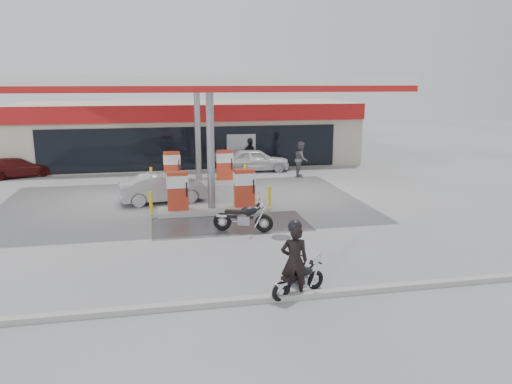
% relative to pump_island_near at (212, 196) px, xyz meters
% --- Properties ---
extents(ground, '(90.00, 90.00, 0.00)m').
position_rel_pump_island_near_xyz_m(ground, '(0.00, -2.00, -0.71)').
color(ground, gray).
rests_on(ground, ground).
extents(wet_patch, '(6.00, 3.00, 0.00)m').
position_rel_pump_island_near_xyz_m(wet_patch, '(0.50, -2.00, -0.71)').
color(wet_patch, '#4C4C4F').
rests_on(wet_patch, ground).
extents(drain_cover, '(0.70, 0.70, 0.01)m').
position_rel_pump_island_near_xyz_m(drain_cover, '(2.00, -4.00, -0.71)').
color(drain_cover, '#38383A').
rests_on(drain_cover, ground).
extents(kerb, '(28.00, 0.25, 0.15)m').
position_rel_pump_island_near_xyz_m(kerb, '(0.00, -9.00, -0.64)').
color(kerb, gray).
rests_on(kerb, ground).
extents(store_building, '(22.00, 8.22, 4.00)m').
position_rel_pump_island_near_xyz_m(store_building, '(0.01, 13.94, 1.30)').
color(store_building, '#B6AF98').
rests_on(store_building, ground).
extents(canopy, '(16.00, 10.02, 5.51)m').
position_rel_pump_island_near_xyz_m(canopy, '(0.00, 3.00, 4.56)').
color(canopy, silver).
rests_on(canopy, ground).
extents(pump_island_near, '(5.14, 1.30, 1.78)m').
position_rel_pump_island_near_xyz_m(pump_island_near, '(0.00, 0.00, 0.00)').
color(pump_island_near, '#9E9E99').
rests_on(pump_island_near, ground).
extents(pump_island_far, '(5.14, 1.30, 1.78)m').
position_rel_pump_island_near_xyz_m(pump_island_far, '(0.00, 6.00, 0.00)').
color(pump_island_far, '#9E9E99').
rests_on(pump_island_far, ground).
extents(main_motorcycle, '(1.62, 0.93, 0.89)m').
position_rel_pump_island_near_xyz_m(main_motorcycle, '(1.25, -8.78, -0.31)').
color(main_motorcycle, black).
rests_on(main_motorcycle, ground).
extents(biker_main, '(0.75, 0.54, 1.93)m').
position_rel_pump_island_near_xyz_m(biker_main, '(1.09, -8.87, 0.25)').
color(biker_main, black).
rests_on(biker_main, ground).
extents(parked_motorcycle, '(2.16, 1.13, 1.15)m').
position_rel_pump_island_near_xyz_m(parked_motorcycle, '(0.84, -3.01, -0.20)').
color(parked_motorcycle, black).
rests_on(parked_motorcycle, ground).
extents(sedan_white, '(4.20, 1.94, 1.39)m').
position_rel_pump_island_near_xyz_m(sedan_white, '(3.76, 9.20, -0.01)').
color(sedan_white, white).
rests_on(sedan_white, ground).
extents(attendant, '(1.03, 1.17, 2.01)m').
position_rel_pump_island_near_xyz_m(attendant, '(6.00, 7.00, 0.30)').
color(attendant, '#58585D').
rests_on(attendant, ground).
extents(hatchback_silver, '(4.13, 1.99, 1.30)m').
position_rel_pump_island_near_xyz_m(hatchback_silver, '(-1.94, 2.20, -0.06)').
color(hatchback_silver, '#9EA0A5').
rests_on(hatchback_silver, ground).
extents(parked_car_left, '(4.21, 2.93, 1.13)m').
position_rel_pump_island_near_xyz_m(parked_car_left, '(-10.00, 10.00, -0.14)').
color(parked_car_left, '#4F1111').
rests_on(parked_car_left, ground).
extents(parked_car_right, '(4.05, 2.10, 1.09)m').
position_rel_pump_island_near_xyz_m(parked_car_right, '(5.67, 12.00, -0.16)').
color(parked_car_right, '#521218').
rests_on(parked_car_right, ground).
extents(biker_walking, '(1.17, 0.91, 1.85)m').
position_rel_pump_island_near_xyz_m(biker_walking, '(3.54, 9.80, 0.21)').
color(biker_walking, black).
rests_on(biker_walking, ground).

